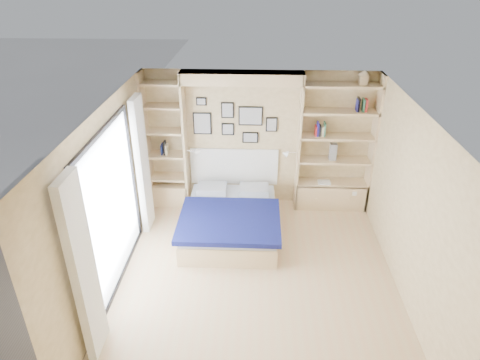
{
  "coord_description": "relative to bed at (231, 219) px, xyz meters",
  "views": [
    {
      "loc": [
        -0.02,
        -4.86,
        4.18
      ],
      "look_at": [
        -0.28,
        0.9,
        1.14
      ],
      "focal_mm": 32.0,
      "sensor_mm": 36.0,
      "label": 1
    }
  ],
  "objects": [
    {
      "name": "bed",
      "position": [
        0.0,
        0.0,
        0.0
      ],
      "size": [
        1.61,
        2.08,
        1.07
      ],
      "color": "beige",
      "rests_on": "ground"
    },
    {
      "name": "ground",
      "position": [
        0.44,
        -1.15,
        -0.26
      ],
      "size": [
        4.5,
        4.5,
        0.0
      ],
      "primitive_type": "plane",
      "color": "tan",
      "rests_on": "ground"
    },
    {
      "name": "deck",
      "position": [
        -3.16,
        -1.15,
        -0.26
      ],
      "size": [
        3.2,
        4.0,
        0.05
      ],
      "primitive_type": "cube",
      "color": "#67594C",
      "rests_on": "ground"
    },
    {
      "name": "room_shell",
      "position": [
        0.06,
        0.37,
        0.81
      ],
      "size": [
        4.5,
        4.5,
        4.5
      ],
      "color": "#D1B786",
      "rests_on": "ground"
    },
    {
      "name": "deck_chair",
      "position": [
        -2.36,
        0.12,
        0.16
      ],
      "size": [
        0.82,
        1.02,
        0.9
      ],
      "rotation": [
        0.0,
        0.0,
        0.38
      ],
      "color": "tan",
      "rests_on": "ground"
    },
    {
      "name": "photo_gallery",
      "position": [
        -0.01,
        1.07,
        1.34
      ],
      "size": [
        1.48,
        0.02,
        0.82
      ],
      "color": "black",
      "rests_on": "ground"
    },
    {
      "name": "reading_lamps",
      "position": [
        0.14,
        0.85,
        0.84
      ],
      "size": [
        1.92,
        0.12,
        0.15
      ],
      "color": "silver",
      "rests_on": "ground"
    },
    {
      "name": "shelf_decor",
      "position": [
        1.48,
        0.92,
        1.4
      ],
      "size": [
        3.51,
        0.23,
        2.03
      ],
      "color": "#A51E1E",
      "rests_on": "ground"
    }
  ]
}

